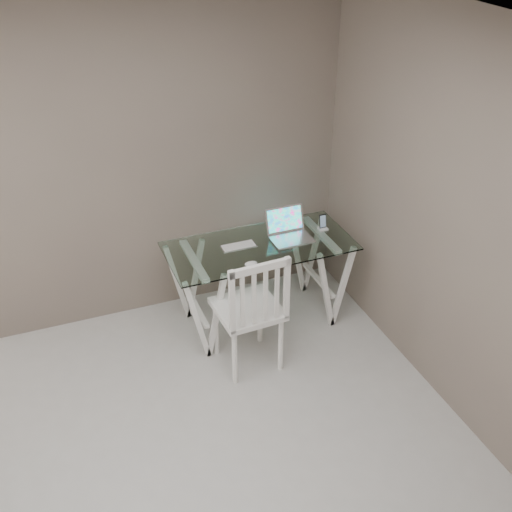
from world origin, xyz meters
The scene contains 7 objects.
room centered at (-0.06, 0.02, 1.72)m, with size 4.50×4.52×2.71m.
desk centered at (1.10, 1.69, 0.38)m, with size 1.50×0.70×0.75m.
chair centered at (0.83, 1.15, 0.57)m, with size 0.49×0.49×1.03m.
laptop centered at (1.37, 1.74, 0.80)m, with size 0.33×0.30×0.23m.
keyboard centered at (0.94, 1.74, 0.75)m, with size 0.28×0.12×0.01m, color silver.
mouse centered at (0.93, 1.44, 0.76)m, with size 0.10×0.06×0.03m, color silver.
phone_dock centered at (1.69, 1.75, 0.78)m, with size 0.07×0.07×0.13m.
Camera 1 is at (-0.55, -2.41, 3.35)m, focal length 45.00 mm.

